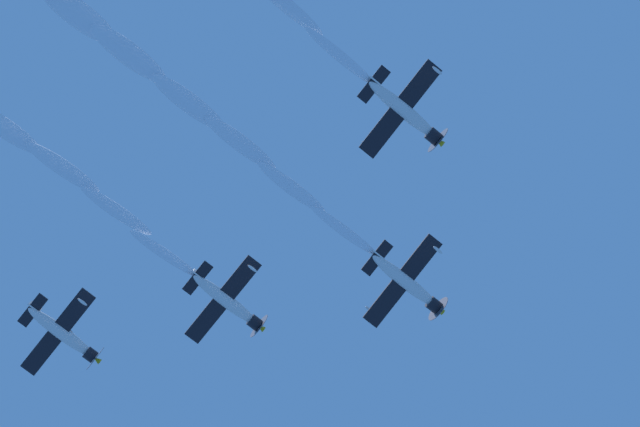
{
  "coord_description": "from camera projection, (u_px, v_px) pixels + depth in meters",
  "views": [
    {
      "loc": [
        -10.84,
        33.11,
        1.67
      ],
      "look_at": [
        1.73,
        8.32,
        75.81
      ],
      "focal_mm": 47.7,
      "sensor_mm": 36.0,
      "label": 1
    }
  ],
  "objects": [
    {
      "name": "airplane_left_wingman",
      "position": [
        228.0,
        302.0,
        82.69
      ],
      "size": [
        9.73,
        8.96,
        3.47
      ],
      "color": "silver"
    },
    {
      "name": "smoke_trail_lead",
      "position": [
        167.0,
        85.0,
        75.88
      ],
      "size": [
        17.01,
        36.01,
        5.53
      ],
      "color": "white"
    },
    {
      "name": "airplane_lead",
      "position": [
        407.0,
        283.0,
        79.61
      ],
      "size": [
        9.58,
        8.99,
        3.67
      ],
      "color": "silver"
    },
    {
      "name": "airplane_right_wingman",
      "position": [
        405.0,
        112.0,
        75.92
      ],
      "size": [
        9.58,
        9.0,
        3.79
      ],
      "color": "silver"
    },
    {
      "name": "airplane_slot_tail",
      "position": [
        63.0,
        334.0,
        83.32
      ],
      "size": [
        9.72,
        8.98,
        3.7
      ],
      "color": "silver"
    }
  ]
}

